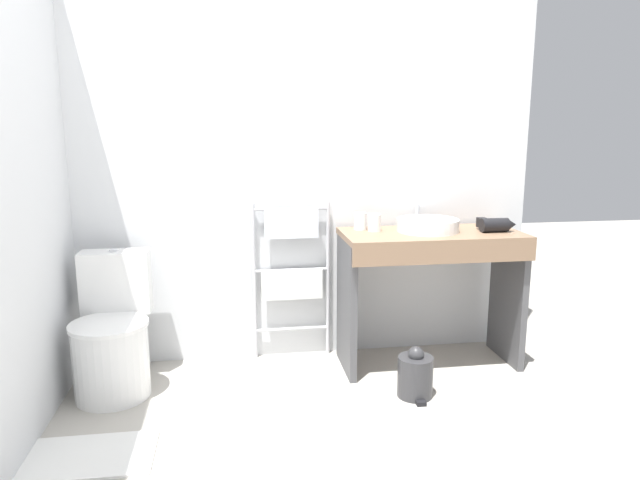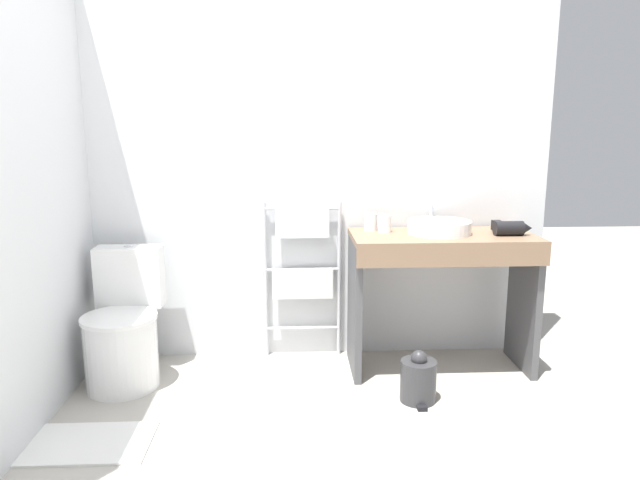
{
  "view_description": "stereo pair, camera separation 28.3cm",
  "coord_description": "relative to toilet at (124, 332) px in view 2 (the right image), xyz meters",
  "views": [
    {
      "loc": [
        -0.41,
        -1.99,
        1.44
      ],
      "look_at": [
        0.01,
        0.76,
        0.89
      ],
      "focal_mm": 32.0,
      "sensor_mm": 36.0,
      "label": 1
    },
    {
      "loc": [
        -0.13,
        -2.02,
        1.44
      ],
      "look_at": [
        0.01,
        0.76,
        0.89
      ],
      "focal_mm": 32.0,
      "sensor_mm": 36.0,
      "label": 2
    }
  ],
  "objects": [
    {
      "name": "bath_mat",
      "position": [
        0.01,
        -0.66,
        -0.3
      ],
      "size": [
        0.56,
        0.36,
        0.01
      ],
      "primitive_type": "cube",
      "color": "silver",
      "rests_on": "ground_plane"
    },
    {
      "name": "faucet",
      "position": [
        1.82,
        0.31,
        0.63
      ],
      "size": [
        0.02,
        0.1,
        0.16
      ],
      "color": "silver",
      "rests_on": "vanity_counter"
    },
    {
      "name": "wall_back",
      "position": [
        1.09,
        0.44,
        0.9
      ],
      "size": [
        2.94,
        0.12,
        2.4
      ],
      "primitive_type": "cube",
      "color": "silver",
      "rests_on": "ground_plane"
    },
    {
      "name": "cup_near_wall",
      "position": [
        1.43,
        0.24,
        0.58
      ],
      "size": [
        0.08,
        0.08,
        0.1
      ],
      "color": "white",
      "rests_on": "vanity_counter"
    },
    {
      "name": "wall_side",
      "position": [
        -0.32,
        -0.36,
        0.9
      ],
      "size": [
        0.12,
        2.18,
        2.4
      ],
      "primitive_type": "cube",
      "color": "silver",
      "rests_on": "ground_plane"
    },
    {
      "name": "hair_dryer",
      "position": [
        2.21,
        0.06,
        0.57
      ],
      "size": [
        0.22,
        0.17,
        0.08
      ],
      "color": "black",
      "rests_on": "vanity_counter"
    },
    {
      "name": "trash_bin",
      "position": [
        1.62,
        -0.31,
        -0.18
      ],
      "size": [
        0.19,
        0.22,
        0.28
      ],
      "color": "#333335",
      "rests_on": "ground_plane"
    },
    {
      "name": "toilet",
      "position": [
        0.0,
        0.0,
        0.0
      ],
      "size": [
        0.41,
        0.55,
        0.76
      ],
      "color": "white",
      "rests_on": "ground_plane"
    },
    {
      "name": "sink_basin",
      "position": [
        1.82,
        0.13,
        0.57
      ],
      "size": [
        0.37,
        0.37,
        0.08
      ],
      "color": "white",
      "rests_on": "vanity_counter"
    },
    {
      "name": "vanity_counter",
      "position": [
        1.84,
        0.09,
        0.27
      ],
      "size": [
        1.06,
        0.51,
        0.83
      ],
      "color": "#84664C",
      "rests_on": "ground_plane"
    },
    {
      "name": "cup_near_edge",
      "position": [
        1.51,
        0.18,
        0.58
      ],
      "size": [
        0.08,
        0.08,
        0.1
      ],
      "color": "white",
      "rests_on": "vanity_counter"
    },
    {
      "name": "towel_radiator",
      "position": [
        1.02,
        0.33,
        0.32
      ],
      "size": [
        0.49,
        0.06,
        0.99
      ],
      "color": "silver",
      "rests_on": "ground_plane"
    }
  ]
}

